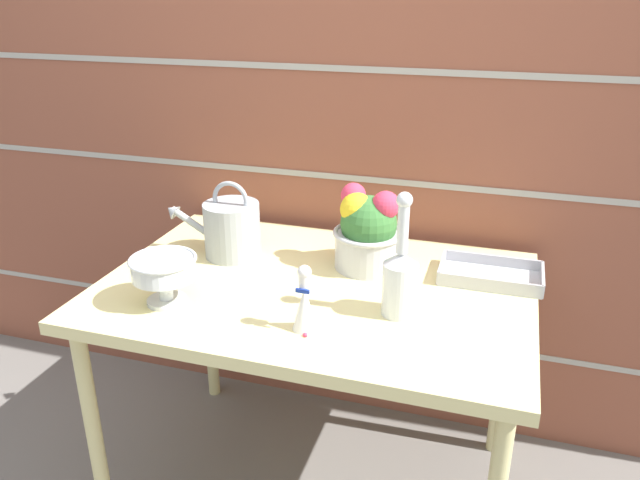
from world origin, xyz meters
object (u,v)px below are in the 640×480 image
glass_decanter (400,277)px  flower_planter (368,231)px  wire_tray (491,276)px  watering_can (231,228)px  figurine_vase (305,304)px  crystal_pedestal_bowl (164,271)px

glass_decanter → flower_planter: bearing=119.7°
wire_tray → watering_can: bearing=-175.3°
flower_planter → wire_tray: bearing=3.5°
figurine_vase → flower_planter: bearing=81.5°
flower_planter → figurine_vase: flower_planter is taller
crystal_pedestal_bowl → wire_tray: (0.82, 0.41, -0.08)m
glass_decanter → wire_tray: 0.37m
watering_can → flower_planter: (0.42, 0.04, 0.03)m
flower_planter → figurine_vase: (-0.06, -0.40, -0.05)m
figurine_vase → wire_tray: bearing=45.2°
figurine_vase → glass_decanter: bearing=35.1°
wire_tray → crystal_pedestal_bowl: bearing=-153.7°
flower_planter → glass_decanter: (0.15, -0.26, -0.01)m
flower_planter → figurine_vase: size_ratio=1.44×
watering_can → glass_decanter: bearing=-20.6°
glass_decanter → figurine_vase: (-0.21, -0.15, -0.04)m
watering_can → figurine_vase: bearing=-44.7°
watering_can → crystal_pedestal_bowl: (-0.03, -0.34, 0.01)m
crystal_pedestal_bowl → wire_tray: crystal_pedestal_bowl is taller
glass_decanter → wire_tray: bearing=52.3°
glass_decanter → crystal_pedestal_bowl: bearing=-168.2°
watering_can → figurine_vase: watering_can is taller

